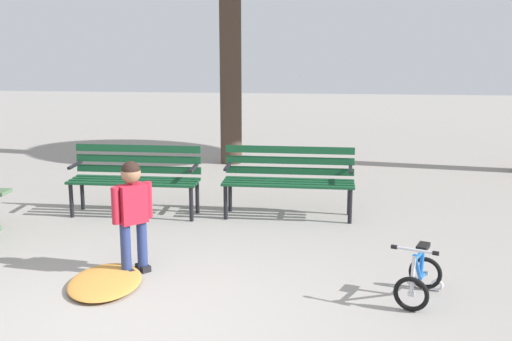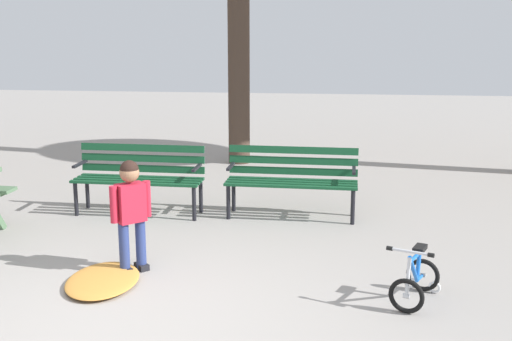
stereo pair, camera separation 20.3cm
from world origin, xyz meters
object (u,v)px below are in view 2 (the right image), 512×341
at_px(park_bench_far_left, 140,173).
at_px(park_bench_left, 292,176).
at_px(child_standing, 131,207).
at_px(kids_bicycle, 415,279).

xyz_separation_m(park_bench_far_left, park_bench_left, (1.90, 0.08, 0.00)).
height_order(park_bench_far_left, park_bench_left, same).
bearing_deg(child_standing, park_bench_left, 56.03).
bearing_deg(child_standing, park_bench_far_left, 104.64).
distance_m(park_bench_far_left, park_bench_left, 1.90).
height_order(child_standing, kids_bicycle, child_standing).
height_order(park_bench_left, child_standing, child_standing).
bearing_deg(park_bench_far_left, child_standing, -75.36).
bearing_deg(park_bench_left, child_standing, -123.97).
relative_size(park_bench_left, kids_bicycle, 2.55).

